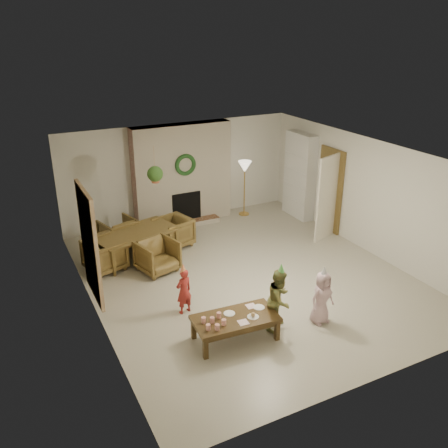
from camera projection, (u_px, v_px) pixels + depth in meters
floor at (246, 276)px, 9.66m from camera, size 7.00×7.00×0.00m
ceiling at (249, 155)px, 8.69m from camera, size 7.00×7.00×0.00m
wall_back at (179, 172)px, 12.06m from camera, size 7.00×0.00×7.00m
wall_front at (377, 308)px, 6.30m from camera, size 7.00×0.00×7.00m
wall_left at (90, 250)px, 7.93m from camera, size 0.00×7.00×7.00m
wall_right at (367, 196)px, 10.42m from camera, size 0.00×7.00×7.00m
fireplace_mass at (182, 174)px, 11.90m from camera, size 2.50×0.40×2.50m
fireplace_hearth at (189, 223)px, 12.07m from camera, size 1.60×0.30×0.12m
fireplace_firebox at (186, 207)px, 12.06m from camera, size 0.75×0.12×0.75m
fireplace_wreath at (186, 165)px, 11.59m from camera, size 0.54×0.10×0.54m
floor_lamp_base at (244, 214)px, 12.80m from camera, size 0.27×0.27×0.03m
floor_lamp_post at (244, 190)px, 12.54m from camera, size 0.03×0.03×1.31m
floor_lamp_shade at (245, 167)px, 12.29m from camera, size 0.35×0.35×0.29m
bookshelf_carcass at (300, 176)px, 12.31m from camera, size 0.30×1.00×2.20m
bookshelf_shelf_a at (297, 199)px, 12.55m from camera, size 0.30×0.92×0.03m
bookshelf_shelf_b at (298, 185)px, 12.40m from camera, size 0.30×0.92×0.03m
bookshelf_shelf_c at (299, 170)px, 12.24m from camera, size 0.30×0.92×0.03m
bookshelf_shelf_d at (300, 155)px, 12.09m from camera, size 0.30×0.92×0.03m
books_row_lower at (300, 196)px, 12.37m from camera, size 0.20×0.40×0.24m
books_row_mid at (297, 179)px, 12.38m from camera, size 0.20×0.44×0.24m
books_row_upper at (301, 166)px, 12.10m from camera, size 0.20×0.36×0.22m
door_frame at (330, 190)px, 11.48m from camera, size 0.05×0.86×2.04m
door_leaf at (327, 198)px, 11.02m from camera, size 0.77×0.32×2.00m
curtain_panel at (90, 244)px, 8.11m from camera, size 0.06×1.20×2.00m
dining_table at (137, 245)px, 10.28m from camera, size 1.94×1.39×0.61m
dining_chair_near at (157, 256)px, 9.74m from camera, size 0.89×0.91×0.68m
dining_chair_far at (119, 233)px, 10.80m from camera, size 0.89×0.91×0.68m
dining_chair_left at (105, 255)px, 9.80m from camera, size 0.91×0.89×0.68m
dining_chair_right at (173, 232)px, 10.86m from camera, size 0.91×0.89×0.68m
hanging_plant_cord at (154, 163)px, 9.53m from camera, size 0.01×0.01×0.70m
hanging_plant_pot at (155, 180)px, 9.66m from camera, size 0.16×0.16×0.12m
hanging_plant_foliage at (155, 174)px, 9.61m from camera, size 0.32×0.32×0.32m
coffee_table_top at (235, 319)px, 7.60m from camera, size 1.40×0.77×0.06m
coffee_table_apron at (235, 322)px, 7.62m from camera, size 1.29×0.66×0.08m
coffee_leg_fl at (206, 349)px, 7.23m from camera, size 0.08×0.08×0.35m
coffee_leg_fr at (277, 330)px, 7.66m from camera, size 0.08×0.08×0.35m
coffee_leg_bl at (194, 329)px, 7.69m from camera, size 0.08×0.08×0.35m
coffee_leg_br at (262, 313)px, 8.13m from camera, size 0.08×0.08×0.35m
cup_a at (208, 327)px, 7.25m from camera, size 0.08×0.08×0.09m
cup_b at (204, 320)px, 7.43m from camera, size 0.08×0.08×0.09m
cup_c at (217, 327)px, 7.25m from camera, size 0.08×0.08×0.09m
cup_d at (212, 320)px, 7.43m from camera, size 0.08×0.08×0.09m
cup_e at (224, 322)px, 7.37m from camera, size 0.08×0.08×0.09m
cup_f at (219, 315)px, 7.55m from camera, size 0.08×0.08×0.09m
plate_a at (229, 313)px, 7.67m from camera, size 0.20×0.20×0.01m
plate_b at (253, 317)px, 7.59m from camera, size 0.20×0.20×0.01m
plate_c at (259, 307)px, 7.84m from camera, size 0.20×0.20×0.01m
food_scoop at (253, 314)px, 7.57m from camera, size 0.08×0.08×0.07m
napkin_left at (243, 322)px, 7.44m from camera, size 0.17×0.17×0.01m
napkin_right at (251, 306)px, 7.87m from camera, size 0.17×0.17×0.01m
child_red at (184, 291)px, 8.30m from camera, size 0.35×0.27×0.85m
party_hat_red at (183, 268)px, 8.12m from camera, size 0.13×0.13×0.16m
child_plaid at (280, 300)px, 7.83m from camera, size 0.66×0.63×1.08m
party_hat_plaid at (281, 268)px, 7.61m from camera, size 0.15×0.15×0.18m
child_pink at (322, 298)px, 8.01m from camera, size 0.49×0.34×0.94m
party_hat_pink at (324, 271)px, 7.82m from camera, size 0.13×0.13×0.17m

